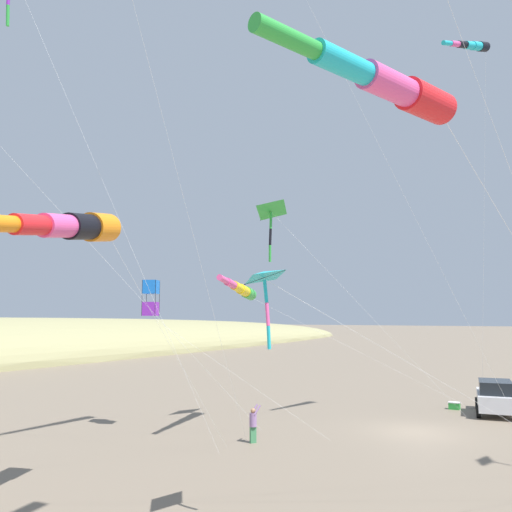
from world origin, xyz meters
name	(u,v)px	position (x,y,z in m)	size (l,w,h in m)	color
ground_plane	(416,432)	(0.00, 0.00, 0.00)	(600.00, 600.00, 0.00)	#756654
parked_car	(496,397)	(-2.76, -6.61, 0.95)	(2.59, 4.53, 1.85)	silver
cooler_box	(454,406)	(-0.48, -7.14, 0.21)	(0.62, 0.42, 0.42)	green
person_child_green_jacket	(253,422)	(5.41, 5.69, 0.86)	(0.53, 0.57, 1.58)	#3D7F51
kite_delta_rainbow_low_near	(270,211)	(6.50, 2.14, 10.74)	(8.74, 8.03, 11.29)	green
kite_windsock_yellow_midlevel	(241,289)	(7.31, 3.64, 6.65)	(9.69, 14.74, 7.11)	green
kite_box_red_high_left	(151,298)	(10.88, 6.17, 6.22)	(8.56, 3.02, 7.08)	blue
kite_windsock_green_low_center	(392,86)	(-4.03, 17.02, 9.14)	(5.61, 16.78, 9.48)	red
kite_windsock_black_fish_shape	(471,46)	(-2.92, -2.54, 19.35)	(1.89, 7.97, 20.04)	black
kite_windsock_striped_overhead	(73,226)	(5.34, 15.59, 7.81)	(2.41, 12.24, 8.55)	orange
kite_delta_magenta_far_left	(265,278)	(0.42, 13.47, 6.32)	(7.90, 11.02, 6.62)	#1EB7C6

